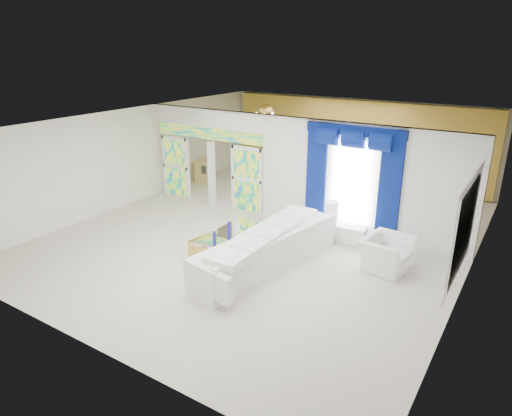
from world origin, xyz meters
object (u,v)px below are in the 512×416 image
Objects in this scene: white_sofa at (267,251)px; grand_piano at (293,171)px; console_table at (341,232)px; armchair at (387,253)px; coffee_table at (227,241)px.

white_sofa is 2.34× the size of grand_piano.
console_table is 1.16× the size of armchair.
console_table is 0.74× the size of grand_piano.
white_sofa reaches higher than armchair.
coffee_table is (-1.35, 0.30, -0.17)m from white_sofa.
coffee_table is at bearing -62.87° from grand_piano.
console_table is 5.28m from grand_piano.
white_sofa is 1.39m from coffee_table.
grand_piano is (-2.71, 6.25, 0.05)m from white_sofa.
coffee_table is 1.76× the size of armchair.
white_sofa is at bearing -52.31° from grand_piano.
armchair is (2.31, 1.42, -0.03)m from white_sofa.
white_sofa reaches higher than console_table.
console_table is at bearing 43.15° from coffee_table.
armchair reaches higher than coffee_table.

